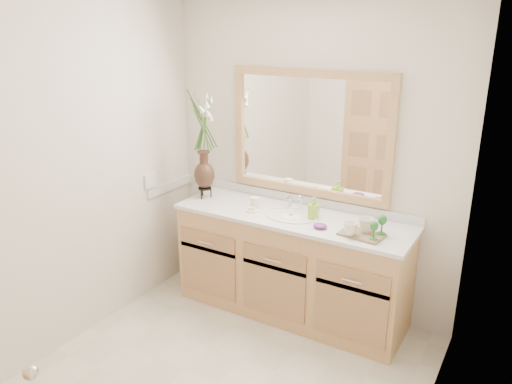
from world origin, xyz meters
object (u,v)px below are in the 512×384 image
Objects in this scene: tumbler at (255,203)px; soap_bottle at (314,209)px; tray at (362,235)px; flower_vase at (203,132)px.

tumbler is 0.63× the size of soap_bottle.
tumbler is 0.48m from soap_bottle.
tray is at bearing -5.12° from tumbler.
soap_bottle is at bearing 169.42° from tray.
tumbler is at bearing 175.40° from soap_bottle.
flower_vase is 1.50m from tray.
flower_vase is 8.97× the size of tumbler.
tumbler is 0.91m from tray.
flower_vase is at bearing 171.27° from soap_bottle.
tumbler is at bearing -178.07° from tray.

